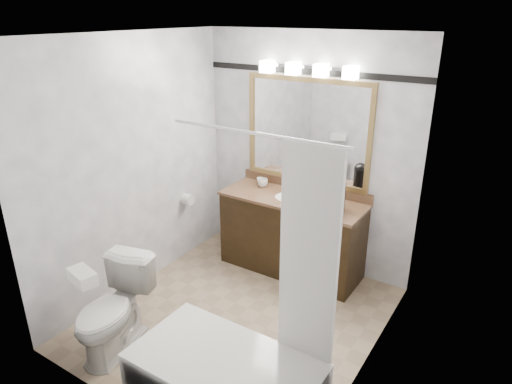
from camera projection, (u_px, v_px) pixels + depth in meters
The scene contains 15 objects.
room at pixel (236, 193), 3.79m from camera, with size 2.42×2.62×2.52m.
vanity at pixel (292, 233), 4.89m from camera, with size 1.53×0.58×0.97m.
mirror at pixel (307, 131), 4.70m from camera, with size 1.40×0.04×1.10m.
vanity_light_bar at pixel (307, 69), 4.43m from camera, with size 1.02×0.14×0.12m.
accent_stripe at pixel (310, 72), 4.49m from camera, with size 2.40×0.01×0.06m, color black.
bathtub at pixel (230, 378), 3.18m from camera, with size 1.30×0.75×1.96m.
tp_roll at pixel (188, 199), 5.09m from camera, with size 0.12×0.12×0.11m, color white.
toilet at pixel (113, 310), 3.72m from camera, with size 0.43×0.76×0.77m, color white.
tissue_box at pixel (83, 277), 3.39m from camera, with size 0.25×0.13×0.10m, color white.
coffee_maker at pixel (338, 194), 4.40m from camera, with size 0.16×0.21×0.32m.
cup_left at pixel (263, 183), 5.03m from camera, with size 0.11×0.11×0.09m, color white.
cup_right at pixel (260, 181), 5.12m from camera, with size 0.07×0.07×0.07m, color white.
soap_bottle_a at pixel (297, 188), 4.86m from camera, with size 0.04×0.04×0.09m, color white.
soap_bottle_b at pixel (307, 188), 4.87m from camera, with size 0.07×0.07×0.09m, color white.
soap_bar at pixel (298, 193), 4.83m from camera, with size 0.07×0.04×0.02m, color beige.
Camera 1 is at (2.04, -2.87, 2.67)m, focal length 32.00 mm.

